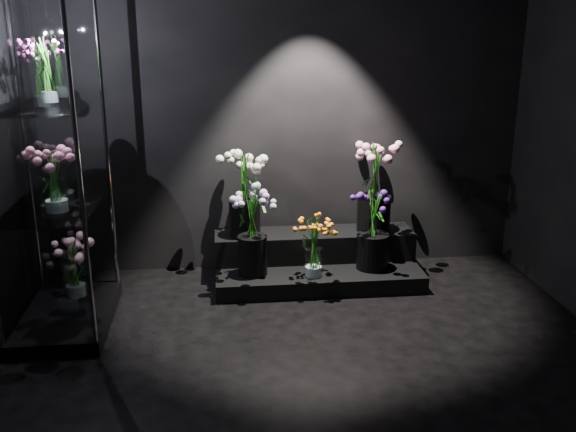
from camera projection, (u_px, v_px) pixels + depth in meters
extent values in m
plane|color=black|center=(321.00, 387.00, 3.79)|extent=(4.00, 4.00, 0.00)
plane|color=black|center=(286.00, 105.00, 5.27)|extent=(4.00, 0.00, 4.00)
plane|color=black|center=(468.00, 330.00, 1.47)|extent=(4.00, 0.00, 4.00)
cube|color=black|center=(317.00, 273.00, 5.29)|extent=(1.66, 0.74, 0.14)
cube|color=black|center=(314.00, 245.00, 5.41)|extent=(1.66, 0.37, 0.23)
cube|color=black|center=(67.00, 317.00, 4.56)|extent=(0.62, 1.03, 0.10)
cube|color=white|center=(55.00, 206.00, 4.32)|extent=(0.56, 0.97, 0.01)
cube|color=white|center=(44.00, 106.00, 4.12)|extent=(0.56, 0.97, 0.01)
cylinder|color=white|center=(313.00, 262.00, 5.02)|extent=(0.14, 0.14, 0.23)
cylinder|color=black|center=(253.00, 255.00, 5.05)|extent=(0.23, 0.23, 0.32)
cylinder|color=black|center=(372.00, 251.00, 5.18)|extent=(0.26, 0.26, 0.29)
cylinder|color=black|center=(245.00, 218.00, 5.24)|extent=(0.25, 0.25, 0.31)
cylinder|color=black|center=(374.00, 213.00, 5.37)|extent=(0.28, 0.28, 0.30)
cylinder|color=white|center=(56.00, 195.00, 4.14)|extent=(0.15, 0.15, 0.23)
cylinder|color=white|center=(49.00, 86.00, 4.22)|extent=(0.12, 0.12, 0.21)
cylinder|color=white|center=(75.00, 280.00, 4.75)|extent=(0.15, 0.15, 0.25)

